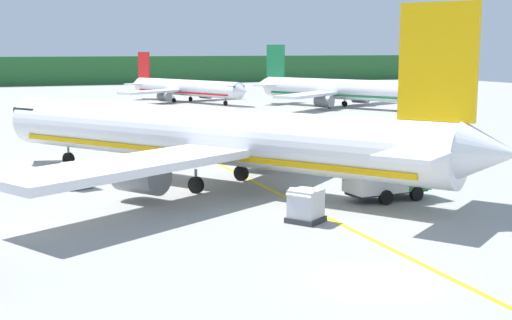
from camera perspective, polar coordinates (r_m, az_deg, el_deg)
name	(u,v)px	position (r m, az deg, el deg)	size (l,w,h in m)	color
ground	(138,140)	(73.39, -9.80, 1.67)	(240.00, 320.00, 0.20)	#999993
distant_treeline	(46,71)	(186.55, -17.03, 7.08)	(216.00, 6.00, 7.33)	#28602D
airliner_foreground	(208,137)	(47.36, -3.97, 1.93)	(30.73, 36.02, 11.90)	white
airliner_mid_apron	(342,90)	(111.03, 7.11, 5.79)	(27.14, 32.05, 10.02)	white
airliner_far_taxiway	(185,88)	(122.48, -5.94, 5.96)	(24.32, 28.86, 8.75)	white
service_truck_catering	(386,176)	(43.72, 10.75, -1.28)	(5.47, 2.74, 2.79)	#338C3F
cargo_container_near	(76,175)	(48.20, -14.70, -1.23)	(2.10, 2.10, 1.89)	#333338
cargo_container_mid	(306,206)	(37.64, 4.13, -3.81)	(2.41, 2.41, 1.94)	#333338
apron_guide_line	(279,194)	(44.90, 1.96, -2.84)	(0.30, 60.00, 0.01)	yellow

